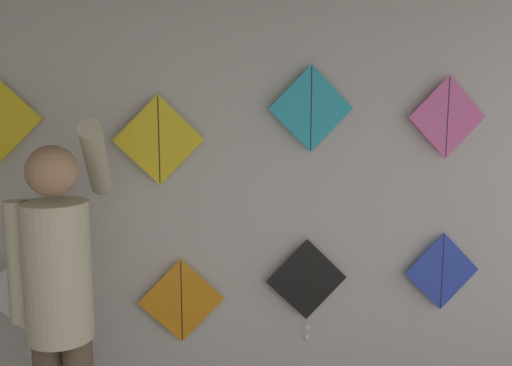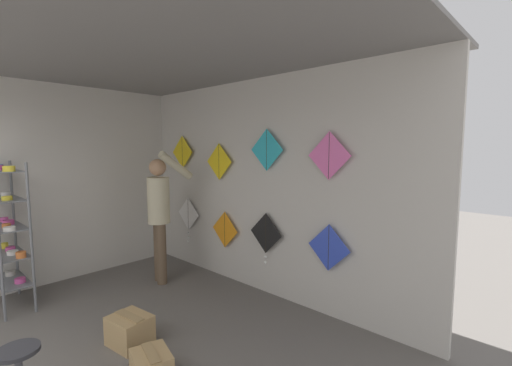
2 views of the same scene
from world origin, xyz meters
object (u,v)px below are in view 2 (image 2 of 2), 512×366
Objects in this scene: shelf_rack at (8,227)px; kite_3 at (329,248)px; stool at (18,362)px; kite_0 at (188,216)px; kite_5 at (219,162)px; cardboard_box_spare at (151,366)px; kite_4 at (182,152)px; kite_2 at (266,235)px; cardboard_box at (130,330)px; kite_6 at (267,150)px; kite_7 at (329,156)px; kite_1 at (225,230)px; shopkeeper at (160,209)px.

shelf_rack reaches higher than kite_3.
stool is 0.67× the size of kite_0.
cardboard_box_spare is at bearing -55.68° from kite_5.
kite_4 reaches higher than kite_5.
kite_2 is (2.01, 2.33, -0.19)m from shelf_rack.
kite_4 reaches higher than kite_0.
cardboard_box is 0.57× the size of kite_0.
kite_2 is 1.10m from kite_6.
kite_3 is (0.89, 2.72, 0.42)m from stool.
cardboard_box reaches higher than cardboard_box_spare.
kite_5 is (-0.93, 2.72, 1.31)m from stool.
shelf_rack is at bearing -141.36° from kite_7.
cardboard_box_spare is 0.55× the size of kite_0.
kite_3 is at bearing 0.00° from kite_1.
kite_0 is 1.04m from kite_4.
kite_4 is (-1.57, 1.76, 1.70)m from cardboard_box.
shelf_rack is 0.93× the size of shopkeeper.
kite_5 reaches higher than cardboard_box_spare.
shelf_rack is 3.33× the size of kite_3.
cardboard_box_spare is at bearing 10.59° from shelf_rack.
kite_1 is at bearing 180.00° from kite_6.
kite_3 is 1.00× the size of kite_5.
kite_0 is at bearing 137.48° from cardboard_box_spare.
shelf_rack is 2.07m from cardboard_box.
stool is (1.41, -2.03, -0.66)m from shopkeeper.
stool is at bearing -113.05° from cardboard_box_spare.
cardboard_box is 0.79× the size of kite_6.
stool is (0.25, -0.96, 0.25)m from cardboard_box.
kite_3 reaches higher than stool.
kite_4 is at bearing 180.00° from kite_3.
kite_6 is at bearing 180.00° from kite_7.
kite_6 is at bearing 0.00° from kite_5.
kite_6 is (1.80, 0.00, 0.05)m from kite_4.
kite_5 is 1.00× the size of kite_6.
kite_2 is 1.38m from kite_7.
stool is at bearing -75.31° from cardboard_box.
kite_7 is at bearing 180.00° from kite_3.
kite_6 reaches higher than cardboard_box.
kite_5 is at bearing 180.00° from kite_6.
kite_0 is 1.40× the size of kite_7.
kite_5 is at bearing 72.32° from shopkeeper.
kite_1 is 0.79× the size of kite_2.
stool is 2.89m from kite_3.
kite_4 is at bearing 180.00° from kite_6.
kite_3 reaches higher than cardboard_box.
cardboard_box is 0.79× the size of kite_4.
kite_5 reaches higher than stool.
shopkeeper is 3.56× the size of kite_7.
stool is 0.94× the size of kite_6.
shopkeeper reaches higher than shelf_rack.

